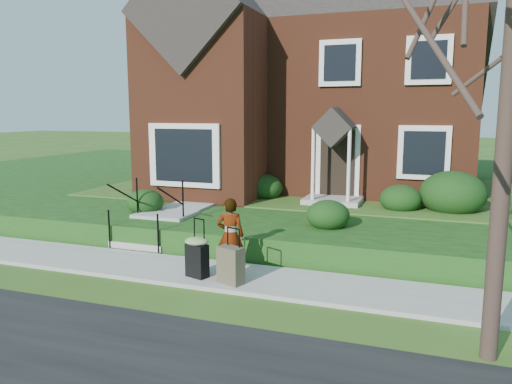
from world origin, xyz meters
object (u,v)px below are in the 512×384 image
at_px(suitcase_black, 197,255).
at_px(suitcase_olive, 231,265).
at_px(woman, 230,235).
at_px(front_steps, 156,224).

relative_size(suitcase_black, suitcase_olive, 1.09).
distance_m(woman, suitcase_olive, 0.78).
height_order(front_steps, woman, front_steps).
height_order(woman, suitcase_black, woman).
relative_size(woman, suitcase_olive, 1.42).
bearing_deg(woman, front_steps, -46.15).
bearing_deg(suitcase_olive, front_steps, 161.94).
relative_size(front_steps, suitcase_olive, 1.93).
distance_m(woman, suitcase_black, 0.76).
height_order(suitcase_black, suitcase_olive, suitcase_black).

